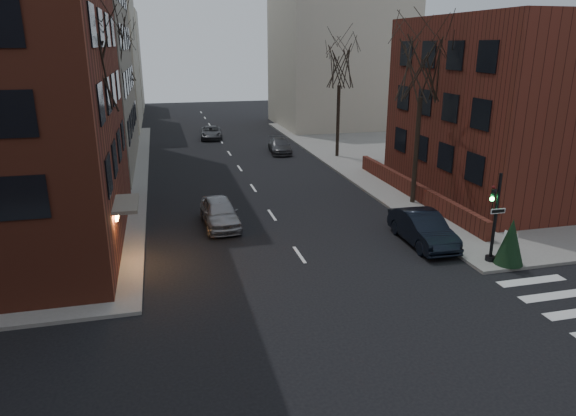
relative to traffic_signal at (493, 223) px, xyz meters
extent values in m
cube|color=gray|center=(21.06, 21.01, -1.83)|extent=(44.00, 44.00, 0.15)
cube|color=#582219|center=(8.56, 10.01, 3.59)|extent=(12.00, 14.00, 11.00)
cube|color=#582219|center=(1.36, 10.01, -1.26)|extent=(0.35, 16.00, 1.00)
cube|color=#B6AE9A|center=(-22.94, 46.01, 7.09)|extent=(14.00, 16.00, 18.00)
cube|color=#B6AE9A|center=(7.06, 41.01, 6.09)|extent=(14.00, 14.00, 16.00)
cube|color=#B6AE9A|center=(-20.94, 63.01, 5.09)|extent=(10.00, 12.00, 14.00)
cylinder|color=black|center=(0.06, 0.01, 0.24)|extent=(0.14, 0.14, 4.00)
cylinder|color=black|center=(0.06, 0.01, -1.66)|extent=(0.44, 0.44, 0.20)
imported|color=black|center=(-0.19, 0.01, 1.09)|extent=(0.16, 0.20, 1.00)
sphere|color=#19FF4C|center=(-0.26, -0.04, 1.14)|extent=(0.18, 0.18, 0.18)
cube|color=white|center=(0.06, -0.11, 0.59)|extent=(0.70, 0.03, 0.22)
cylinder|color=#2D231C|center=(-16.74, 5.01, 1.57)|extent=(0.28, 0.28, 6.65)
cylinder|color=#2D231C|center=(-16.74, 17.01, 1.74)|extent=(0.28, 0.28, 7.00)
cylinder|color=#2D231C|center=(-16.74, 31.01, 1.39)|extent=(0.28, 0.28, 6.30)
cylinder|color=#2D231C|center=(0.86, 9.01, 1.39)|extent=(0.28, 0.28, 6.30)
cylinder|color=#2D231C|center=(0.86, 23.01, 1.22)|extent=(0.28, 0.28, 5.95)
cylinder|color=black|center=(-16.14, 13.01, 1.24)|extent=(0.12, 0.12, 6.00)
sphere|color=#FFA54C|center=(-16.14, 13.01, 4.34)|extent=(0.36, 0.36, 0.36)
cylinder|color=black|center=(-16.14, 33.01, 1.24)|extent=(0.12, 0.12, 6.00)
sphere|color=#FFA54C|center=(-16.14, 33.01, 4.34)|extent=(0.36, 0.36, 0.36)
imported|color=black|center=(-1.74, 2.91, -1.12)|extent=(1.79, 4.84, 1.58)
imported|color=gray|center=(-11.04, 7.88, -1.14)|extent=(1.97, 4.57, 1.53)
imported|color=#3C3C40|center=(-3.49, 26.14, -1.27)|extent=(2.17, 4.53, 1.27)
imported|color=#434348|center=(-8.74, 35.00, -1.28)|extent=(2.46, 4.69, 1.26)
cube|color=white|center=(1.89, 1.13, -1.35)|extent=(0.49, 0.59, 0.81)
cone|color=black|center=(0.61, -0.49, -0.72)|extent=(1.61, 1.61, 2.07)
camera|label=1|loc=(-13.78, -18.27, 7.44)|focal=32.00mm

